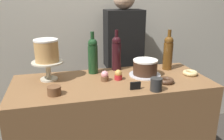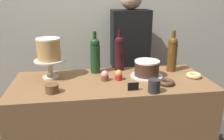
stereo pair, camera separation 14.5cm
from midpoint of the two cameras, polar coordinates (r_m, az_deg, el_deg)
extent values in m
cube|color=#BCB7A8|center=(2.43, -6.80, 12.39)|extent=(6.00, 0.05, 2.60)
cube|color=brown|center=(1.89, -2.29, -16.23)|extent=(1.40, 0.59, 0.95)
cylinder|color=beige|center=(1.76, -17.49, -2.14)|extent=(0.12, 0.12, 0.01)
cylinder|color=beige|center=(1.74, -17.69, -0.16)|extent=(0.04, 0.04, 0.12)
cylinder|color=beige|center=(1.72, -17.89, 1.84)|extent=(0.22, 0.22, 0.01)
cylinder|color=tan|center=(1.70, -18.14, 4.35)|extent=(0.16, 0.16, 0.15)
cylinder|color=white|center=(1.69, -18.40, 6.94)|extent=(0.17, 0.17, 0.01)
cylinder|color=silver|center=(1.78, 5.75, -1.20)|extent=(0.24, 0.24, 0.01)
cylinder|color=#3D2619|center=(1.76, 5.81, 0.52)|extent=(0.18, 0.18, 0.10)
cylinder|color=white|center=(1.74, 5.87, 2.30)|extent=(0.18, 0.18, 0.01)
cylinder|color=#193D1E|center=(1.80, -7.00, 2.56)|extent=(0.08, 0.08, 0.22)
sphere|color=#193D1E|center=(1.77, -7.16, 6.51)|extent=(0.07, 0.07, 0.07)
cylinder|color=#193D1E|center=(1.77, -7.23, 8.13)|extent=(0.03, 0.03, 0.08)
cylinder|color=black|center=(1.88, -1.11, 3.30)|extent=(0.08, 0.08, 0.22)
sphere|color=black|center=(1.85, -1.14, 7.11)|extent=(0.07, 0.07, 0.07)
cylinder|color=black|center=(1.84, -1.15, 8.67)|extent=(0.03, 0.03, 0.08)
cylinder|color=#5B3814|center=(1.92, 11.44, 3.31)|extent=(0.08, 0.08, 0.22)
sphere|color=#5B3814|center=(1.90, 11.68, 7.02)|extent=(0.07, 0.07, 0.07)
cylinder|color=#5B3814|center=(1.89, 11.78, 8.54)|extent=(0.03, 0.03, 0.08)
cylinder|color=red|center=(1.68, -0.91, -1.85)|extent=(0.06, 0.06, 0.03)
sphere|color=#CC9347|center=(1.67, -0.92, -0.84)|extent=(0.05, 0.05, 0.05)
cylinder|color=brown|center=(1.66, -4.29, -2.13)|extent=(0.06, 0.06, 0.03)
sphere|color=pink|center=(1.65, -4.31, -1.11)|extent=(0.05, 0.05, 0.05)
torus|color=#E0C17F|center=(1.85, 16.55, -0.72)|extent=(0.11, 0.11, 0.03)
torus|color=#472D1E|center=(1.65, 10.68, -2.61)|extent=(0.11, 0.11, 0.03)
cylinder|color=brown|center=(1.50, -16.69, -5.70)|extent=(0.08, 0.08, 0.01)
cylinder|color=brown|center=(1.49, -16.73, -5.31)|extent=(0.08, 0.08, 0.01)
cylinder|color=brown|center=(1.49, -16.77, -4.92)|extent=(0.08, 0.08, 0.01)
cylinder|color=brown|center=(1.48, -16.81, -4.53)|extent=(0.08, 0.08, 0.01)
cylinder|color=brown|center=(1.48, -16.84, -4.14)|extent=(0.08, 0.08, 0.01)
cube|color=black|center=(1.51, 3.03, -3.92)|extent=(0.07, 0.01, 0.05)
cylinder|color=#282828|center=(1.49, 8.09, -3.57)|extent=(0.08, 0.08, 0.09)
cube|color=black|center=(2.50, 0.93, -8.29)|extent=(0.28, 0.18, 0.85)
cube|color=black|center=(2.28, 1.02, 7.68)|extent=(0.36, 0.22, 0.55)
camera|label=1|loc=(0.07, -92.53, -0.83)|focal=37.25mm
camera|label=2|loc=(0.07, 87.47, 0.83)|focal=37.25mm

